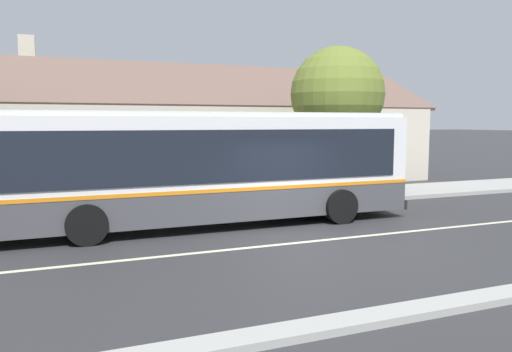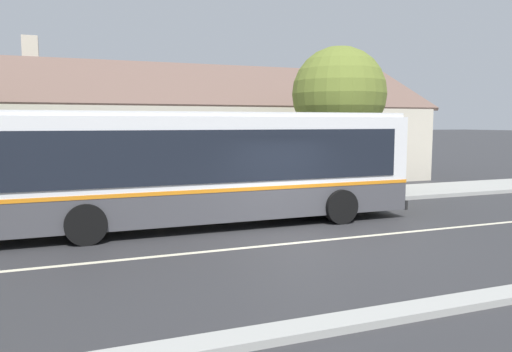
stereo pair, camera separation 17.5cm
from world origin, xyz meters
name	(u,v)px [view 1 (the left image)]	position (x,y,z in m)	size (l,w,h in m)	color
ground_plane	(307,242)	(0.00, 0.00, 0.00)	(300.00, 300.00, 0.00)	#2D2D30
sidewalk_far	(228,203)	(0.00, 6.00, 0.07)	(60.00, 3.00, 0.15)	#9E9E99
curb_near	(449,305)	(0.00, -4.75, 0.06)	(60.00, 0.50, 0.12)	#9E9E99
lane_divider_stripe	(307,242)	(0.00, 0.00, 0.00)	(60.00, 0.16, 0.01)	beige
community_building	(174,142)	(-0.06, 14.15, 1.93)	(24.56, 9.59, 6.89)	beige
transit_bus	(206,165)	(-1.72, 2.90, 1.72)	(12.06, 2.82, 3.20)	#47474C
bench_down_street	(46,201)	(-5.97, 5.40, 0.58)	(1.86, 0.51, 0.94)	brown
street_tree_primary	(337,95)	(4.83, 6.65, 4.02)	(3.73, 3.73, 5.91)	#4C3828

